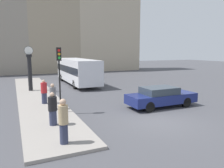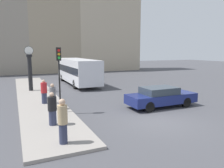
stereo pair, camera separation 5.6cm
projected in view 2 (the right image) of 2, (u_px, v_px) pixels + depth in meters
name	position (u px, v px, depth m)	size (l,w,h in m)	color
ground_plane	(158.00, 121.00, 11.76)	(120.00, 120.00, 0.00)	#47474C
sidewalk_corner	(36.00, 95.00, 18.40)	(2.99, 23.55, 0.14)	gray
building_row	(65.00, 27.00, 38.27)	(31.26, 5.00, 19.00)	gray
sedan_car	(161.00, 97.00, 14.71)	(4.77, 1.79, 1.36)	navy
bus_distant	(77.00, 70.00, 24.68)	(2.53, 9.87, 2.83)	silver
traffic_light_near	(59.00, 66.00, 12.67)	(0.26, 0.24, 3.82)	black
street_clock	(30.00, 70.00, 19.79)	(0.77, 0.47, 4.03)	black
pedestrian_black_jacket	(52.00, 109.00, 10.69)	(0.43, 0.43, 1.64)	#2D334C
pedestrian_grey_jacket	(53.00, 97.00, 13.57)	(0.38, 0.38, 1.63)	#2D334C
pedestrian_red_top	(44.00, 92.00, 15.06)	(0.42, 0.42, 1.67)	#2D334C
pedestrian_tan_coat	(63.00, 121.00, 8.52)	(0.38, 0.38, 1.81)	#2D334C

